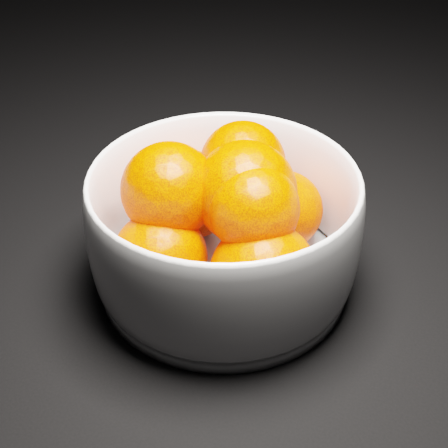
% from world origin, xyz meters
% --- Properties ---
extents(bowl, '(0.23, 0.23, 0.11)m').
position_xyz_m(bowl, '(-0.18, 0.25, 0.06)').
color(bowl, silver).
rests_on(bowl, ground).
extents(orange_pile, '(0.18, 0.17, 0.13)m').
position_xyz_m(orange_pile, '(-0.18, 0.25, 0.07)').
color(orange_pile, '#FF3B00').
rests_on(orange_pile, bowl).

